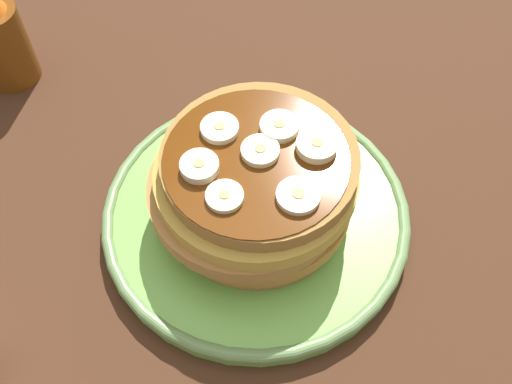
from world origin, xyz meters
TOP-DOWN VIEW (x-y plane):
  - ground_plane at (0.00, 0.00)cm, footprint 140.00×140.00cm
  - plate at (0.00, 0.00)cm, footprint 28.11×28.11cm
  - pancake_stack at (-0.11, 0.26)cm, footprint 17.92×17.82cm
  - banana_slice_0 at (0.64, -0.39)cm, footprint 3.17×3.17cm
  - banana_slice_1 at (-3.30, 3.19)cm, footprint 3.14×3.14cm
  - banana_slice_2 at (0.87, 4.09)cm, footprint 3.22×3.22cm
  - banana_slice_3 at (-4.53, 0.37)cm, footprint 2.98×2.98cm
  - banana_slice_4 at (3.46, -3.63)cm, footprint 3.42×3.42cm
  - banana_slice_5 at (-1.50, -4.74)cm, footprint 3.45×3.45cm
  - banana_slice_6 at (3.65, 0.20)cm, footprint 3.30×3.30cm

SIDE VIEW (x-z plane):
  - ground_plane at x=0.00cm, z-range -3.00..0.00cm
  - plate at x=0.00cm, z-range 0.08..2.07cm
  - pancake_stack at x=-0.11cm, z-range 1.70..9.55cm
  - banana_slice_3 at x=-4.53cm, z-range 9.32..10.00cm
  - banana_slice_5 at x=-1.50cm, z-range 9.32..10.05cm
  - banana_slice_0 at x=0.64cm, z-range 9.32..10.10cm
  - banana_slice_2 at x=0.87cm, z-range 9.32..10.12cm
  - banana_slice_6 at x=3.65cm, z-range 9.32..10.18cm
  - banana_slice_4 at x=3.46cm, z-range 9.32..10.33cm
  - banana_slice_1 at x=-3.30cm, z-range 9.32..10.34cm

